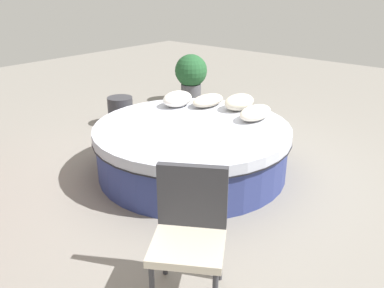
{
  "coord_description": "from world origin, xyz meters",
  "views": [
    {
      "loc": [
        -3.41,
        -2.91,
        2.21
      ],
      "look_at": [
        0.0,
        0.0,
        0.36
      ],
      "focal_mm": 37.62,
      "sensor_mm": 36.0,
      "label": 1
    }
  ],
  "objects_px": {
    "throw_pillow_2": "(208,100)",
    "side_table": "(121,111)",
    "round_bed": "(192,148)",
    "throw_pillow_0": "(255,113)",
    "patio_chair": "(190,225)",
    "throw_pillow_3": "(177,99)",
    "planter": "(191,75)",
    "throw_pillow_1": "(239,102)"
  },
  "relations": [
    {
      "from": "throw_pillow_3",
      "to": "patio_chair",
      "type": "distance_m",
      "value": 2.8
    },
    {
      "from": "throw_pillow_1",
      "to": "patio_chair",
      "type": "xyz_separation_m",
      "value": [
        -2.43,
        -1.23,
        -0.14
      ]
    },
    {
      "from": "throw_pillow_1",
      "to": "planter",
      "type": "bearing_deg",
      "value": 55.53
    },
    {
      "from": "throw_pillow_2",
      "to": "throw_pillow_0",
      "type": "bearing_deg",
      "value": -94.93
    },
    {
      "from": "round_bed",
      "to": "throw_pillow_1",
      "type": "bearing_deg",
      "value": -4.34
    },
    {
      "from": "side_table",
      "to": "patio_chair",
      "type": "bearing_deg",
      "value": -122.52
    },
    {
      "from": "round_bed",
      "to": "throw_pillow_1",
      "type": "height_order",
      "value": "throw_pillow_1"
    },
    {
      "from": "patio_chair",
      "to": "round_bed",
      "type": "bearing_deg",
      "value": -82.01
    },
    {
      "from": "throw_pillow_2",
      "to": "patio_chair",
      "type": "bearing_deg",
      "value": -144.22
    },
    {
      "from": "throw_pillow_2",
      "to": "side_table",
      "type": "bearing_deg",
      "value": 96.49
    },
    {
      "from": "round_bed",
      "to": "throw_pillow_0",
      "type": "height_order",
      "value": "throw_pillow_0"
    },
    {
      "from": "throw_pillow_0",
      "to": "side_table",
      "type": "xyz_separation_m",
      "value": [
        -0.12,
        2.44,
        -0.46
      ]
    },
    {
      "from": "side_table",
      "to": "planter",
      "type": "bearing_deg",
      "value": -0.59
    },
    {
      "from": "throw_pillow_2",
      "to": "round_bed",
      "type": "bearing_deg",
      "value": -154.81
    },
    {
      "from": "throw_pillow_2",
      "to": "throw_pillow_3",
      "type": "xyz_separation_m",
      "value": [
        -0.28,
        0.31,
        0.03
      ]
    },
    {
      "from": "patio_chair",
      "to": "side_table",
      "type": "distance_m",
      "value": 3.92
    },
    {
      "from": "round_bed",
      "to": "throw_pillow_3",
      "type": "xyz_separation_m",
      "value": [
        0.46,
        0.65,
        0.4
      ]
    },
    {
      "from": "patio_chair",
      "to": "planter",
      "type": "relative_size",
      "value": 1.07
    },
    {
      "from": "throw_pillow_1",
      "to": "round_bed",
      "type": "bearing_deg",
      "value": 175.66
    },
    {
      "from": "throw_pillow_3",
      "to": "planter",
      "type": "bearing_deg",
      "value": 35.93
    },
    {
      "from": "throw_pillow_0",
      "to": "patio_chair",
      "type": "distance_m",
      "value": 2.37
    },
    {
      "from": "round_bed",
      "to": "throw_pillow_2",
      "type": "bearing_deg",
      "value": 25.19
    },
    {
      "from": "throw_pillow_0",
      "to": "throw_pillow_3",
      "type": "xyz_separation_m",
      "value": [
        -0.21,
        1.11,
        0.02
      ]
    },
    {
      "from": "side_table",
      "to": "throw_pillow_3",
      "type": "bearing_deg",
      "value": -93.93
    },
    {
      "from": "throw_pillow_3",
      "to": "side_table",
      "type": "bearing_deg",
      "value": 86.07
    },
    {
      "from": "throw_pillow_3",
      "to": "planter",
      "type": "height_order",
      "value": "planter"
    },
    {
      "from": "throw_pillow_0",
      "to": "throw_pillow_1",
      "type": "height_order",
      "value": "throw_pillow_1"
    },
    {
      "from": "patio_chair",
      "to": "planter",
      "type": "xyz_separation_m",
      "value": [
        3.83,
        3.27,
        -0.03
      ]
    },
    {
      "from": "round_bed",
      "to": "planter",
      "type": "bearing_deg",
      "value": 40.83
    },
    {
      "from": "throw_pillow_3",
      "to": "patio_chair",
      "type": "xyz_separation_m",
      "value": [
        -2.01,
        -1.95,
        -0.14
      ]
    },
    {
      "from": "throw_pillow_3",
      "to": "throw_pillow_2",
      "type": "bearing_deg",
      "value": -47.57
    },
    {
      "from": "throw_pillow_2",
      "to": "side_table",
      "type": "distance_m",
      "value": 1.71
    },
    {
      "from": "round_bed",
      "to": "planter",
      "type": "height_order",
      "value": "planter"
    },
    {
      "from": "throw_pillow_0",
      "to": "throw_pillow_1",
      "type": "distance_m",
      "value": 0.44
    },
    {
      "from": "throw_pillow_0",
      "to": "throw_pillow_3",
      "type": "height_order",
      "value": "throw_pillow_3"
    },
    {
      "from": "round_bed",
      "to": "throw_pillow_1",
      "type": "xyz_separation_m",
      "value": [
        0.88,
        -0.07,
        0.39
      ]
    },
    {
      "from": "round_bed",
      "to": "patio_chair",
      "type": "relative_size",
      "value": 2.4
    },
    {
      "from": "throw_pillow_2",
      "to": "throw_pillow_1",
      "type": "bearing_deg",
      "value": -71.2
    },
    {
      "from": "throw_pillow_3",
      "to": "side_table",
      "type": "height_order",
      "value": "throw_pillow_3"
    },
    {
      "from": "side_table",
      "to": "round_bed",
      "type": "bearing_deg",
      "value": -105.56
    },
    {
      "from": "round_bed",
      "to": "throw_pillow_3",
      "type": "height_order",
      "value": "throw_pillow_3"
    },
    {
      "from": "throw_pillow_1",
      "to": "throw_pillow_3",
      "type": "relative_size",
      "value": 1.08
    }
  ]
}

